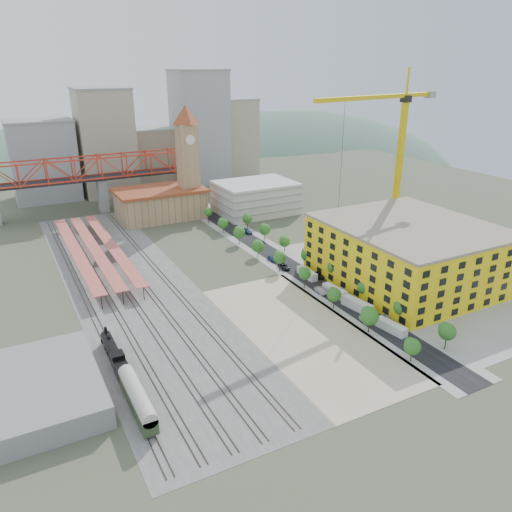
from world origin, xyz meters
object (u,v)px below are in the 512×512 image
locomotive (115,355)px  site_trailer_b (357,305)px  site_trailer_a (391,327)px  site_trailer_d (307,274)px  construction_building (408,253)px  tower_crane (395,140)px  site_trailer_c (335,291)px  clock_tower (187,151)px  car_0 (365,320)px  coach (138,399)px

locomotive → site_trailer_b: size_ratio=2.17×
site_trailer_a → site_trailer_d: 39.14m
construction_building → tower_crane: 44.86m
site_trailer_c → site_trailer_d: site_trailer_d is taller
clock_tower → car_0: (5.00, -115.57, -27.97)m
construction_building → coach: size_ratio=2.80×
locomotive → site_trailer_d: size_ratio=2.42×
tower_crane → site_trailer_c: 63.43m
coach → site_trailer_a: bearing=0.7°
construction_building → car_0: 34.04m
tower_crane → car_0: bearing=-135.9°
construction_building → tower_crane: bearing=59.5°
coach → site_trailer_d: size_ratio=2.01×
coach → site_trailer_b: coach is taller
construction_building → locomotive: 92.36m
coach → tower_crane: 126.23m
tower_crane → site_trailer_c: size_ratio=7.07×
locomotive → site_trailer_b: (66.00, -5.26, -0.66)m
tower_crane → site_trailer_b: bearing=-138.8°
site_trailer_d → construction_building: bearing=-31.7°
construction_building → locomotive: size_ratio=2.33×
locomotive → site_trailer_d: (66.00, 20.18, -0.79)m
site_trailer_d → site_trailer_a: bearing=-88.8°
construction_building → site_trailer_a: size_ratio=5.73×
site_trailer_a → site_trailer_c: site_trailer_c is taller
site_trailer_c → site_trailer_d: bearing=84.9°
locomotive → tower_crane: size_ratio=0.34×
construction_building → site_trailer_c: (-26.00, 1.92, -8.19)m
site_trailer_a → tower_crane: bearing=41.7°
clock_tower → site_trailer_a: clock_tower is taller
construction_building → site_trailer_a: construction_building is taller
coach → tower_crane: tower_crane is taller
construction_building → site_trailer_d: bearing=147.1°
construction_building → coach: (-92.00, -23.08, -6.39)m
clock_tower → site_trailer_a: bearing=-86.3°
construction_building → car_0: size_ratio=11.84×
coach → site_trailer_d: 77.15m
coach → site_trailer_c: size_ratio=2.03×
construction_building → coach: 95.07m
site_trailer_d → car_0: (-3.00, -32.40, -0.50)m
site_trailer_c → coach: bearing=-164.4°
coach → site_trailer_b: size_ratio=1.81×
construction_building → site_trailer_a: bearing=-139.4°
site_trailer_d → locomotive: bearing=-161.8°
locomotive → site_trailer_a: bearing=-16.0°
clock_tower → site_trailer_a: (8.00, -122.31, -27.49)m
site_trailer_a → site_trailer_d: bearing=81.7°
construction_building → clock_tower: bearing=108.8°
locomotive → site_trailer_a: locomotive is taller
site_trailer_b → car_0: 7.61m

